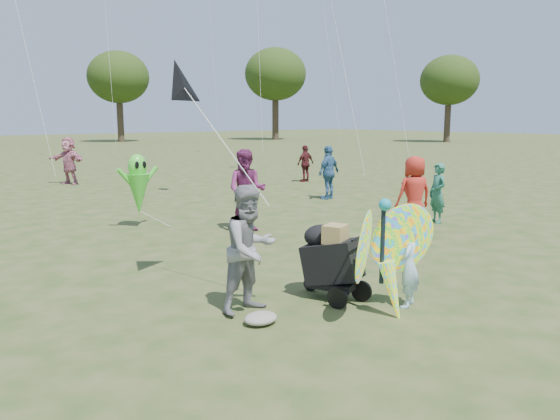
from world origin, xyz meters
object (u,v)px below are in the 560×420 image
at_px(crowd_c, 329,172).
at_px(crowd_h, 305,163).
at_px(crowd_f, 437,193).
at_px(child_girl, 409,266).
at_px(crowd_e, 247,190).
at_px(jogging_stroller, 330,257).
at_px(alien_kite, 138,187).
at_px(crowd_a, 414,194).
at_px(adult_man, 250,249).
at_px(crowd_j, 69,161).
at_px(butterfly_kite, 387,257).

distance_m(crowd_c, crowd_h, 4.73).
bearing_deg(crowd_c, crowd_f, 69.58).
xyz_separation_m(child_girl, crowd_e, (1.30, 5.56, 0.36)).
height_order(child_girl, crowd_h, crowd_h).
relative_size(crowd_h, jogging_stroller, 1.30).
bearing_deg(alien_kite, crowd_a, -43.39).
height_order(crowd_c, crowd_e, crowd_e).
relative_size(crowd_c, crowd_h, 1.15).
distance_m(adult_man, crowd_j, 16.08).
xyz_separation_m(crowd_e, crowd_h, (7.48, 6.30, -0.20)).
bearing_deg(crowd_h, butterfly_kite, 48.46).
bearing_deg(crowd_a, crowd_f, -147.36).
distance_m(child_girl, crowd_c, 10.04).
height_order(adult_man, crowd_f, adult_man).
xyz_separation_m(adult_man, crowd_j, (2.91, 15.82, 0.06)).
height_order(crowd_e, crowd_j, crowd_e).
relative_size(crowd_f, butterfly_kite, 0.84).
relative_size(crowd_j, alien_kite, 1.06).
relative_size(crowd_c, butterfly_kite, 0.97).
height_order(child_girl, crowd_f, crowd_f).
bearing_deg(jogging_stroller, butterfly_kite, -108.00).
relative_size(child_girl, crowd_j, 0.63).
height_order(crowd_f, alien_kite, alien_kite).
relative_size(child_girl, crowd_e, 0.62).
xyz_separation_m(butterfly_kite, alien_kite, (0.05, 7.49, 0.18)).
distance_m(crowd_c, crowd_f, 4.60).
relative_size(child_girl, alien_kite, 0.66).
xyz_separation_m(crowd_c, crowd_j, (-5.07, 9.16, 0.07)).
xyz_separation_m(adult_man, crowd_e, (3.08, 4.32, 0.08)).
height_order(adult_man, jogging_stroller, adult_man).
distance_m(crowd_a, alien_kite, 6.38).
relative_size(adult_man, crowd_j, 0.93).
bearing_deg(crowd_f, child_girl, -36.77).
height_order(jogging_stroller, butterfly_kite, butterfly_kite).
bearing_deg(crowd_c, child_girl, 40.43).
bearing_deg(adult_man, crowd_j, 74.76).
distance_m(crowd_c, alien_kite, 6.67).
relative_size(crowd_e, crowd_h, 1.27).
xyz_separation_m(crowd_c, alien_kite, (-6.65, -0.43, 0.12)).
bearing_deg(butterfly_kite, crowd_j, 84.51).
xyz_separation_m(child_girl, crowd_a, (4.18, 3.07, 0.28)).
distance_m(child_girl, crowd_e, 5.72).
height_order(crowd_h, butterfly_kite, butterfly_kite).
bearing_deg(crowd_j, adult_man, -34.65).
bearing_deg(crowd_a, crowd_h, -96.83).
height_order(crowd_f, crowd_h, crowd_f).
bearing_deg(crowd_f, crowd_h, -179.40).
height_order(crowd_c, alien_kite, alien_kite).
relative_size(crowd_c, crowd_f, 1.15).
height_order(child_girl, jogging_stroller, child_girl).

